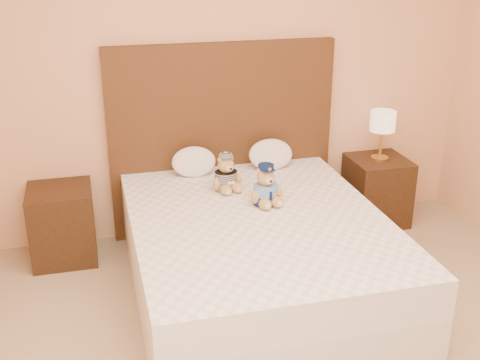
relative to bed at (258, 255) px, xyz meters
name	(u,v)px	position (x,y,z in m)	size (l,w,h in m)	color
room_walls	(308,34)	(0.00, -0.74, 1.53)	(4.04, 4.52, 2.72)	#E1A67B
bed	(258,255)	(0.00, 0.00, 0.00)	(1.60, 2.00, 0.55)	white
headboard	(223,140)	(0.00, 1.01, 0.47)	(1.75, 0.08, 1.50)	#462715
nightstand_left	(63,224)	(-1.25, 0.80, 0.00)	(0.45, 0.45, 0.55)	#372011
nightstand_right	(377,190)	(1.25, 0.80, 0.00)	(0.45, 0.45, 0.55)	#372011
lamp	(383,124)	(1.25, 0.80, 0.57)	(0.20, 0.20, 0.40)	gold
teddy_police	(266,185)	(0.10, 0.19, 0.41)	(0.24, 0.23, 0.28)	#A88441
teddy_prisoner	(226,173)	(-0.10, 0.49, 0.41)	(0.23, 0.22, 0.26)	#A88441
pillow_left	(194,160)	(-0.26, 0.83, 0.39)	(0.33, 0.21, 0.23)	white
pillow_right	(271,153)	(0.34, 0.83, 0.40)	(0.35, 0.22, 0.24)	white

